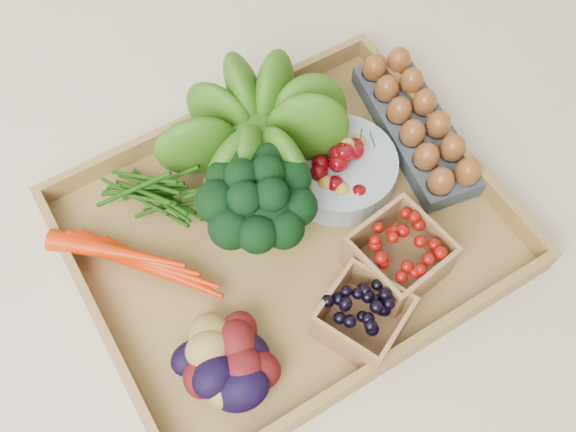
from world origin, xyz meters
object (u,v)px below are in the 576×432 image
broccoli (259,217)px  egg_carton (415,129)px  tray (288,234)px  cherry_bowl (339,169)px

broccoli → egg_carton: broccoli is taller
tray → cherry_bowl: bearing=19.7°
tray → egg_carton: size_ratio=2.14×
broccoli → tray: bearing=-18.6°
tray → cherry_bowl: 0.12m
egg_carton → tray: bearing=-160.0°
broccoli → cherry_bowl: (0.14, 0.03, -0.04)m
tray → cherry_bowl: cherry_bowl is taller
cherry_bowl → egg_carton: (0.14, 0.00, -0.01)m
broccoli → cherry_bowl: 0.15m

